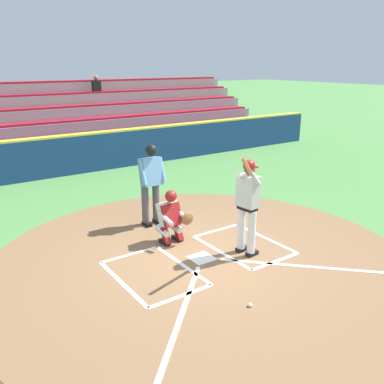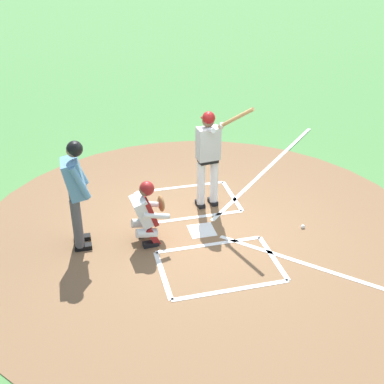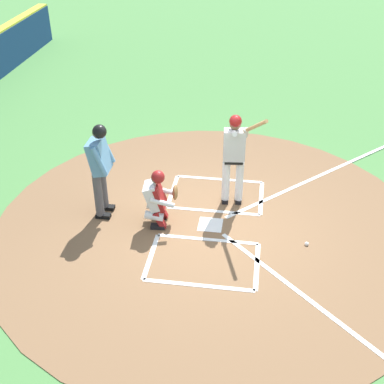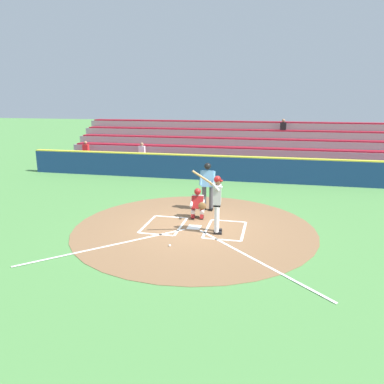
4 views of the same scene
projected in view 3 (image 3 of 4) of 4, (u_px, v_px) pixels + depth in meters
The scene contains 7 objects.
ground_plane at pixel (210, 225), 9.61m from camera, with size 120.00×120.00×0.00m, color #4C8442.
dirt_circle at pixel (210, 225), 9.61m from camera, with size 8.00×8.00×0.01m, color brown.
home_plate_and_chalk at pixel (258, 229), 9.50m from camera, with size 7.93×4.91×0.01m.
batter at pixel (235, 154), 9.65m from camera, with size 0.89×0.79×2.13m.
catcher at pixel (158, 197), 9.36m from camera, with size 0.63×0.61×1.13m.
plate_umpire at pixel (100, 165), 9.35m from camera, with size 0.58×0.41×1.86m.
baseball at pixel (307, 244), 9.08m from camera, with size 0.07×0.07×0.07m, color white.
Camera 3 is at (7.75, 0.79, 5.68)m, focal length 48.56 mm.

